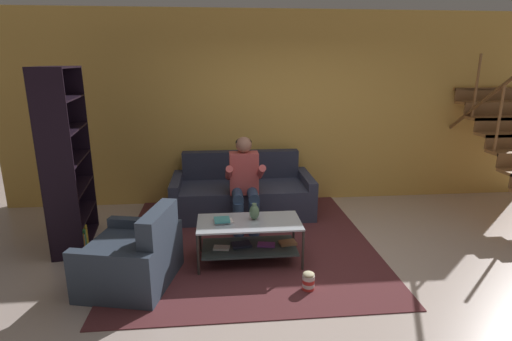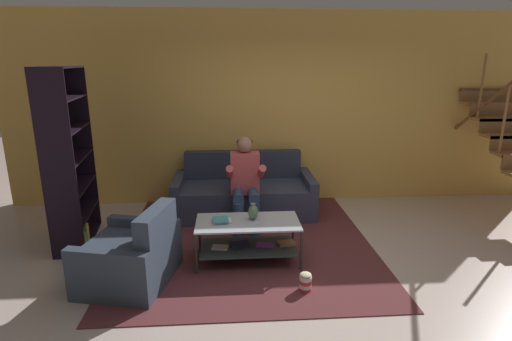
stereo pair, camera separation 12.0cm
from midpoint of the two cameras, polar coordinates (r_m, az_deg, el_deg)
The scene contains 11 objects.
ground at distance 4.35m, azimuth 7.48°, elevation -14.63°, with size 16.80×16.80×0.00m, color beige.
back_partition at distance 6.23m, azimuth 2.92°, elevation 8.73°, with size 8.40×0.12×2.90m, color gold.
couch at distance 5.85m, azimuth -2.56°, elevation -3.38°, with size 2.00×0.92×0.86m.
person_seated_center at distance 5.22m, azimuth -2.30°, elevation -1.35°, with size 0.50×0.58×1.22m.
coffee_table at distance 4.46m, azimuth -1.67°, elevation -9.24°, with size 1.13×0.56×0.47m.
area_rug at distance 5.15m, azimuth -2.11°, elevation -9.47°, with size 3.00×3.43×0.01m.
vase at distance 4.42m, azimuth -1.03°, elevation -5.95°, with size 0.11×0.11×0.19m.
book_stack at distance 4.38m, azimuth -5.57°, elevation -7.14°, with size 0.22×0.18×0.04m.
bookshelf at distance 5.21m, azimuth -26.44°, elevation 0.12°, with size 0.48×1.06×2.11m.
armchair at distance 4.26m, azimuth -17.91°, elevation -11.86°, with size 0.99×1.06×0.80m.
popcorn_tub at distance 4.05m, azimuth 6.63°, elevation -15.43°, with size 0.12×0.12×0.19m.
Camera 1 is at (-0.96, -3.66, 2.16)m, focal length 28.00 mm.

